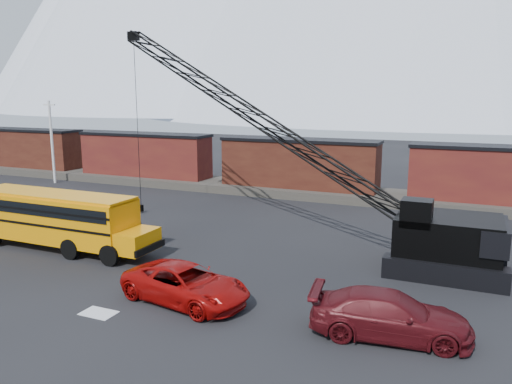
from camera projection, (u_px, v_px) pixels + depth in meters
ground at (148, 278)px, 23.63m from camera, size 160.00×160.00×0.00m
gravel_berm at (299, 191)px, 43.34m from camera, size 120.00×5.00×0.70m
boxcar_west_far at (26, 148)px, 55.48m from camera, size 13.70×3.10×4.17m
boxcar_west_near at (145, 154)px, 49.18m from camera, size 13.70×3.10×4.17m
boxcar_mid at (299, 163)px, 42.87m from camera, size 13.70×3.10×4.17m
boxcar_east_near at (506, 175)px, 36.57m from camera, size 13.70×3.10×4.17m
utility_pole at (52, 141)px, 48.47m from camera, size 1.40×0.24×8.00m
snow_patch at (99, 313)px, 19.83m from camera, size 1.40×0.90×0.02m
school_bus at (59, 218)px, 27.83m from camera, size 11.65×2.65×3.19m
red_pickup at (186, 284)px, 20.81m from camera, size 6.02×3.54×1.57m
maroon_suv at (390, 315)px, 17.78m from camera, size 5.95×3.09×1.65m
crawler_crane at (254, 116)px, 29.48m from camera, size 24.53×6.91×13.02m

